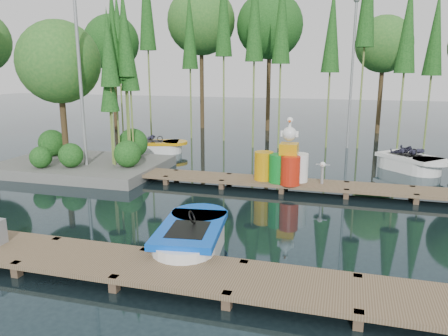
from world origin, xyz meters
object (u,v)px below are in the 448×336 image
(boat_blue, at_px, (191,239))
(drum_cluster, at_px, (289,164))
(yellow_barrel, at_px, (264,166))
(boat_yellow_far, at_px, (158,147))
(island, at_px, (75,89))

(boat_blue, xyz_separation_m, drum_cluster, (1.44, 5.39, 0.65))
(yellow_barrel, bearing_deg, boat_blue, -95.89)
(boat_blue, bearing_deg, yellow_barrel, 76.73)
(boat_blue, relative_size, boat_yellow_far, 1.09)
(boat_yellow_far, distance_m, drum_cluster, 8.49)
(boat_blue, bearing_deg, boat_yellow_far, 110.48)
(yellow_barrel, distance_m, drum_cluster, 0.90)
(island, xyz_separation_m, boat_yellow_far, (1.60, 3.97, -2.91))
(boat_blue, relative_size, drum_cluster, 1.44)
(island, bearing_deg, boat_yellow_far, 68.03)
(yellow_barrel, bearing_deg, boat_yellow_far, 141.67)
(yellow_barrel, xyz_separation_m, drum_cluster, (0.87, -0.16, 0.15))
(boat_blue, bearing_deg, island, 130.67)
(yellow_barrel, relative_size, drum_cluster, 0.44)
(boat_yellow_far, bearing_deg, yellow_barrel, -34.43)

